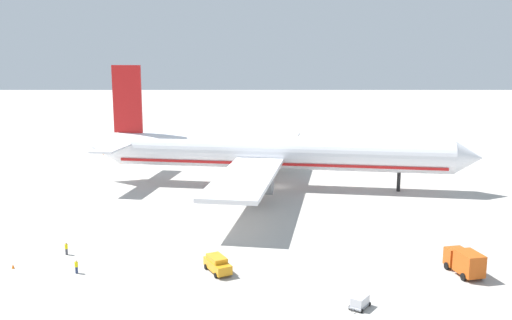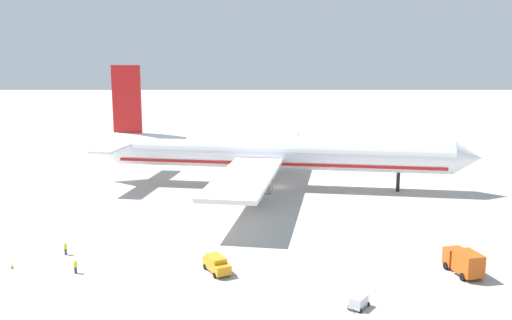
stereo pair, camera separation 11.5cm
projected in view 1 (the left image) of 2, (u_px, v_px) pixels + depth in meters
ground_plane at (281, 187)px, 111.48m from camera, size 600.00×600.00×0.00m
airliner at (274, 153)px, 110.44m from camera, size 77.53×70.47×23.78m
service_truck_1 at (467, 262)px, 66.90m from camera, size 3.49×5.91×3.06m
service_van at (219, 264)px, 67.88m from camera, size 3.78×5.00×1.97m
baggage_cart_0 at (361, 301)px, 58.36m from camera, size 2.59×2.94×1.28m
baggage_cart_1 at (460, 159)px, 136.99m from camera, size 2.95×1.80×1.52m
ground_worker_0 at (78, 266)px, 67.59m from camera, size 0.55×0.55×1.66m
ground_worker_2 at (68, 248)px, 73.86m from camera, size 0.56×0.56×1.67m
traffic_cone_0 at (105, 154)px, 147.03m from camera, size 0.36×0.36×0.55m
traffic_cone_1 at (15, 266)px, 69.24m from camera, size 0.36×0.36×0.55m
traffic_cone_2 at (123, 163)px, 134.76m from camera, size 0.36×0.36×0.55m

